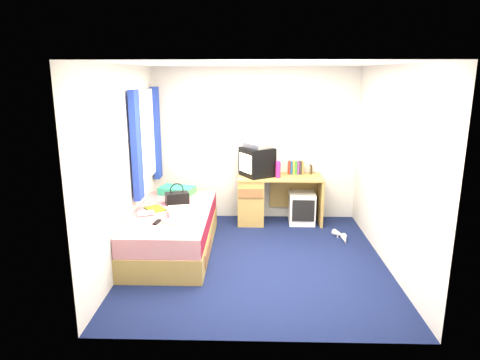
{
  "coord_description": "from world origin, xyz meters",
  "views": [
    {
      "loc": [
        -0.06,
        -5.02,
        2.3
      ],
      "look_at": [
        -0.22,
        0.7,
        0.87
      ],
      "focal_mm": 32.0,
      "sensor_mm": 36.0,
      "label": 1
    }
  ],
  "objects_px": {
    "pillow": "(177,190)",
    "crt_tv": "(257,162)",
    "vcr": "(257,145)",
    "colour_swatch_fan": "(169,223)",
    "magazine": "(155,209)",
    "water_bottle": "(146,213)",
    "towel": "(180,211)",
    "aerosol_can": "(270,169)",
    "storage_cube": "(302,208)",
    "pink_water_bottle": "(278,170)",
    "desk": "(262,197)",
    "picture_frame": "(311,169)",
    "remote_control": "(157,222)",
    "white_heels": "(342,236)",
    "handbag": "(177,198)",
    "bed": "(173,231)"
  },
  "relations": [
    {
      "from": "colour_swatch_fan",
      "to": "desk",
      "type": "bearing_deg",
      "value": 54.42
    },
    {
      "from": "storage_cube",
      "to": "picture_frame",
      "type": "xyz_separation_m",
      "value": [
        0.15,
        0.22,
        0.57
      ]
    },
    {
      "from": "bed",
      "to": "white_heels",
      "type": "xyz_separation_m",
      "value": [
        2.33,
        0.44,
        -0.23
      ]
    },
    {
      "from": "vcr",
      "to": "pink_water_bottle",
      "type": "bearing_deg",
      "value": 31.86
    },
    {
      "from": "vcr",
      "to": "water_bottle",
      "type": "xyz_separation_m",
      "value": [
        -1.42,
        -1.35,
        -0.65
      ]
    },
    {
      "from": "pink_water_bottle",
      "to": "desk",
      "type": "bearing_deg",
      "value": 155.52
    },
    {
      "from": "desk",
      "to": "aerosol_can",
      "type": "distance_m",
      "value": 0.46
    },
    {
      "from": "pillow",
      "to": "crt_tv",
      "type": "height_order",
      "value": "crt_tv"
    },
    {
      "from": "aerosol_can",
      "to": "remote_control",
      "type": "xyz_separation_m",
      "value": [
        -1.43,
        -1.65,
        -0.29
      ]
    },
    {
      "from": "crt_tv",
      "to": "remote_control",
      "type": "height_order",
      "value": "crt_tv"
    },
    {
      "from": "pink_water_bottle",
      "to": "handbag",
      "type": "relative_size",
      "value": 0.66
    },
    {
      "from": "white_heels",
      "to": "storage_cube",
      "type": "bearing_deg",
      "value": 126.96
    },
    {
      "from": "picture_frame",
      "to": "aerosol_can",
      "type": "distance_m",
      "value": 0.66
    },
    {
      "from": "picture_frame",
      "to": "handbag",
      "type": "xyz_separation_m",
      "value": [
        -1.97,
        -0.98,
        -0.19
      ]
    },
    {
      "from": "bed",
      "to": "vcr",
      "type": "relative_size",
      "value": 5.29
    },
    {
      "from": "crt_tv",
      "to": "handbag",
      "type": "bearing_deg",
      "value": -85.35
    },
    {
      "from": "crt_tv",
      "to": "vcr",
      "type": "distance_m",
      "value": 0.26
    },
    {
      "from": "desk",
      "to": "remote_control",
      "type": "height_order",
      "value": "desk"
    },
    {
      "from": "picture_frame",
      "to": "aerosol_can",
      "type": "bearing_deg",
      "value": -172.92
    },
    {
      "from": "picture_frame",
      "to": "magazine",
      "type": "bearing_deg",
      "value": -154.41
    },
    {
      "from": "colour_swatch_fan",
      "to": "white_heels",
      "type": "height_order",
      "value": "colour_swatch_fan"
    },
    {
      "from": "picture_frame",
      "to": "remote_control",
      "type": "xyz_separation_m",
      "value": [
        -2.08,
        -1.78,
        -0.27
      ]
    },
    {
      "from": "vcr",
      "to": "magazine",
      "type": "height_order",
      "value": "vcr"
    },
    {
      "from": "magazine",
      "to": "water_bottle",
      "type": "height_order",
      "value": "water_bottle"
    },
    {
      "from": "towel",
      "to": "water_bottle",
      "type": "bearing_deg",
      "value": -171.62
    },
    {
      "from": "vcr",
      "to": "towel",
      "type": "distance_m",
      "value": 1.75
    },
    {
      "from": "picture_frame",
      "to": "aerosol_can",
      "type": "relative_size",
      "value": 0.74
    },
    {
      "from": "aerosol_can",
      "to": "pillow",
      "type": "bearing_deg",
      "value": -165.29
    },
    {
      "from": "storage_cube",
      "to": "magazine",
      "type": "xyz_separation_m",
      "value": [
        -2.07,
        -1.03,
        0.3
      ]
    },
    {
      "from": "handbag",
      "to": "picture_frame",
      "type": "bearing_deg",
      "value": 5.24
    },
    {
      "from": "pillow",
      "to": "desk",
      "type": "xyz_separation_m",
      "value": [
        1.28,
        0.31,
        -0.19
      ]
    },
    {
      "from": "storage_cube",
      "to": "crt_tv",
      "type": "bearing_deg",
      "value": 177.64
    },
    {
      "from": "aerosol_can",
      "to": "white_heels",
      "type": "distance_m",
      "value": 1.49
    },
    {
      "from": "aerosol_can",
      "to": "white_heels",
      "type": "relative_size",
      "value": 0.46
    },
    {
      "from": "bed",
      "to": "colour_swatch_fan",
      "type": "xyz_separation_m",
      "value": [
        0.05,
        -0.46,
        0.28
      ]
    },
    {
      "from": "bed",
      "to": "crt_tv",
      "type": "xyz_separation_m",
      "value": [
        1.12,
        1.15,
        0.7
      ]
    },
    {
      "from": "colour_swatch_fan",
      "to": "white_heels",
      "type": "bearing_deg",
      "value": 21.66
    },
    {
      "from": "towel",
      "to": "aerosol_can",
      "type": "bearing_deg",
      "value": 47.92
    },
    {
      "from": "pillow",
      "to": "white_heels",
      "type": "relative_size",
      "value": 1.21
    },
    {
      "from": "towel",
      "to": "colour_swatch_fan",
      "type": "height_order",
      "value": "towel"
    },
    {
      "from": "aerosol_can",
      "to": "pink_water_bottle",
      "type": "bearing_deg",
      "value": -56.42
    },
    {
      "from": "pillow",
      "to": "white_heels",
      "type": "xyz_separation_m",
      "value": [
        2.41,
        -0.4,
        -0.55
      ]
    },
    {
      "from": "towel",
      "to": "crt_tv",
      "type": "bearing_deg",
      "value": 52.18
    },
    {
      "from": "aerosol_can",
      "to": "remote_control",
      "type": "bearing_deg",
      "value": -131.0
    },
    {
      "from": "crt_tv",
      "to": "picture_frame",
      "type": "xyz_separation_m",
      "value": [
        0.86,
        0.18,
        -0.15
      ]
    },
    {
      "from": "storage_cube",
      "to": "towel",
      "type": "height_order",
      "value": "towel"
    },
    {
      "from": "vcr",
      "to": "colour_swatch_fan",
      "type": "xyz_separation_m",
      "value": [
        -1.07,
        -1.62,
        -0.68
      ]
    },
    {
      "from": "aerosol_can",
      "to": "remote_control",
      "type": "distance_m",
      "value": 2.21
    },
    {
      "from": "picture_frame",
      "to": "crt_tv",
      "type": "bearing_deg",
      "value": -171.99
    },
    {
      "from": "water_bottle",
      "to": "magazine",
      "type": "bearing_deg",
      "value": 78.31
    }
  ]
}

